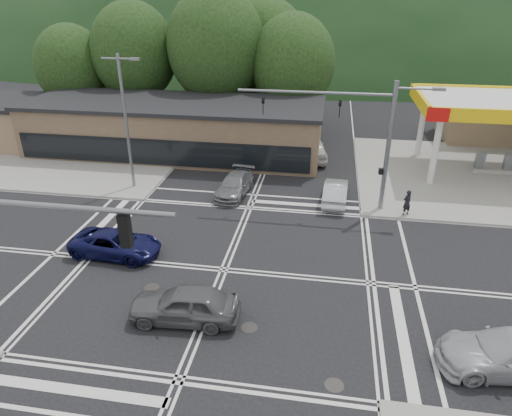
% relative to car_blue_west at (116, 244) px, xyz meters
% --- Properties ---
extents(ground, '(120.00, 120.00, 0.00)m').
position_rel_car_blue_west_xyz_m(ground, '(5.87, -0.50, -0.65)').
color(ground, black).
rests_on(ground, ground).
extents(sidewalk_ne, '(16.00, 16.00, 0.15)m').
position_rel_car_blue_west_xyz_m(sidewalk_ne, '(20.87, 14.50, -0.58)').
color(sidewalk_ne, gray).
rests_on(sidewalk_ne, ground).
extents(sidewalk_nw, '(16.00, 16.00, 0.15)m').
position_rel_car_blue_west_xyz_m(sidewalk_nw, '(-9.13, 14.50, -0.58)').
color(sidewalk_nw, gray).
rests_on(sidewalk_nw, ground).
extents(gas_station_canopy, '(12.32, 8.34, 5.75)m').
position_rel_car_blue_west_xyz_m(gas_station_canopy, '(22.86, 15.49, 4.39)').
color(gas_station_canopy, silver).
rests_on(gas_station_canopy, ground).
extents(convenience_store, '(10.00, 6.00, 3.80)m').
position_rel_car_blue_west_xyz_m(convenience_store, '(25.87, 24.50, 1.25)').
color(convenience_store, '#846B4F').
rests_on(convenience_store, ground).
extents(commercial_row, '(24.00, 8.00, 4.00)m').
position_rel_car_blue_west_xyz_m(commercial_row, '(-2.13, 16.50, 1.35)').
color(commercial_row, brown).
rests_on(commercial_row, ground).
extents(commercial_nw, '(8.00, 7.00, 3.60)m').
position_rel_car_blue_west_xyz_m(commercial_nw, '(-18.13, 16.50, 1.15)').
color(commercial_nw, '#846B4F').
rests_on(commercial_nw, ground).
extents(hill_north, '(252.00, 126.00, 140.00)m').
position_rel_car_blue_west_xyz_m(hill_north, '(5.87, 89.50, -0.65)').
color(hill_north, black).
rests_on(hill_north, ground).
extents(tree_n_a, '(8.00, 8.00, 11.75)m').
position_rel_car_blue_west_xyz_m(tree_n_a, '(-8.13, 23.50, 6.49)').
color(tree_n_a, '#382619').
rests_on(tree_n_a, ground).
extents(tree_n_b, '(9.00, 9.00, 12.98)m').
position_rel_car_blue_west_xyz_m(tree_n_b, '(-0.13, 23.50, 7.14)').
color(tree_n_b, '#382619').
rests_on(tree_n_b, ground).
extents(tree_n_c, '(7.60, 7.60, 10.87)m').
position_rel_car_blue_west_xyz_m(tree_n_c, '(6.87, 23.50, 5.84)').
color(tree_n_c, '#382619').
rests_on(tree_n_c, ground).
extents(tree_n_d, '(6.80, 6.80, 9.76)m').
position_rel_car_blue_west_xyz_m(tree_n_d, '(-14.13, 22.50, 5.18)').
color(tree_n_d, '#382619').
rests_on(tree_n_d, ground).
extents(tree_n_e, '(8.40, 8.40, 11.98)m').
position_rel_car_blue_west_xyz_m(tree_n_e, '(3.87, 27.50, 6.49)').
color(tree_n_e, '#382619').
rests_on(tree_n_e, ground).
extents(streetlight_nw, '(2.50, 0.25, 9.00)m').
position_rel_car_blue_west_xyz_m(streetlight_nw, '(-2.57, 8.50, 4.39)').
color(streetlight_nw, slate).
rests_on(streetlight_nw, ground).
extents(signal_mast_ne, '(11.65, 0.30, 8.00)m').
position_rel_car_blue_west_xyz_m(signal_mast_ne, '(12.81, 7.70, 4.42)').
color(signal_mast_ne, slate).
rests_on(signal_mast_ne, ground).
extents(car_blue_west, '(4.83, 2.44, 1.31)m').
position_rel_car_blue_west_xyz_m(car_blue_west, '(0.00, 0.00, 0.00)').
color(car_blue_west, '#0D0E3A').
rests_on(car_blue_west, ground).
extents(car_grey_center, '(4.71, 2.15, 1.57)m').
position_rel_car_blue_west_xyz_m(car_grey_center, '(5.12, -4.43, 0.13)').
color(car_grey_center, '#525456').
rests_on(car_grey_center, ground).
extents(car_queue_a, '(1.69, 4.33, 1.40)m').
position_rel_car_blue_west_xyz_m(car_queue_a, '(11.24, 8.50, 0.05)').
color(car_queue_a, silver).
rests_on(car_queue_a, ground).
extents(car_queue_b, '(2.81, 5.27, 1.71)m').
position_rel_car_blue_west_xyz_m(car_queue_b, '(9.34, 16.57, 0.20)').
color(car_queue_b, silver).
rests_on(car_queue_b, ground).
extents(car_northbound, '(2.33, 4.78, 1.34)m').
position_rel_car_blue_west_xyz_m(car_northbound, '(4.53, 8.62, 0.01)').
color(car_northbound, slate).
rests_on(car_northbound, ground).
extents(pedestrian, '(0.71, 0.65, 1.62)m').
position_rel_car_blue_west_xyz_m(pedestrian, '(15.50, 7.00, 0.30)').
color(pedestrian, black).
rests_on(pedestrian, sidewalk_ne).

